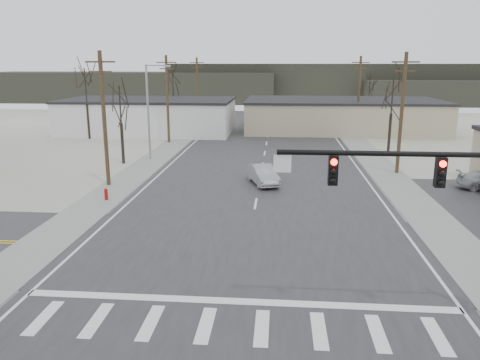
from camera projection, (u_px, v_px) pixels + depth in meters
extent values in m
plane|color=silver|center=(247.00, 251.00, 23.33)|extent=(140.00, 140.00, 0.00)
cube|color=#28282A|center=(260.00, 179.00, 37.82)|extent=(18.00, 110.00, 0.05)
cube|color=#28282A|center=(247.00, 250.00, 23.32)|extent=(90.00, 10.00, 0.04)
cube|color=gray|center=(149.00, 163.00, 43.52)|extent=(3.00, 90.00, 0.06)
cube|color=gray|center=(381.00, 168.00, 41.78)|extent=(3.00, 90.00, 0.06)
cylinder|color=black|center=(405.00, 154.00, 15.37)|extent=(8.40, 0.18, 0.18)
cube|color=black|center=(440.00, 172.00, 15.42)|extent=(0.32, 0.30, 1.00)
cube|color=black|center=(333.00, 170.00, 15.70)|extent=(0.32, 0.30, 1.00)
sphere|color=#FF0C05|center=(443.00, 164.00, 15.17)|extent=(0.22, 0.22, 0.22)
sphere|color=#FF0C05|center=(334.00, 162.00, 15.46)|extent=(0.22, 0.22, 0.22)
cube|color=silver|center=(282.00, 164.00, 15.79)|extent=(0.60, 0.04, 0.60)
cylinder|color=#A50C0C|center=(106.00, 196.00, 31.81)|extent=(0.24, 0.24, 0.70)
sphere|color=#A50C0C|center=(106.00, 190.00, 31.71)|extent=(0.24, 0.24, 0.24)
cube|color=silver|center=(149.00, 117.00, 62.79)|extent=(22.00, 12.00, 4.20)
cube|color=black|center=(149.00, 100.00, 62.25)|extent=(22.30, 12.30, 0.30)
cube|color=tan|center=(342.00, 116.00, 64.55)|extent=(26.00, 14.00, 4.00)
cube|color=black|center=(342.00, 100.00, 64.03)|extent=(26.30, 14.30, 0.30)
cylinder|color=#4B3723|center=(104.00, 120.00, 34.66)|extent=(0.30, 0.30, 10.00)
cube|color=#4B3723|center=(100.00, 62.00, 33.64)|extent=(2.20, 0.12, 0.12)
cube|color=#4B3723|center=(101.00, 72.00, 33.81)|extent=(1.60, 0.12, 0.12)
cylinder|color=#4B3723|center=(168.00, 100.00, 53.99)|extent=(0.30, 0.30, 10.00)
cube|color=#4B3723|center=(166.00, 62.00, 52.97)|extent=(2.20, 0.12, 0.12)
cube|color=#4B3723|center=(166.00, 69.00, 53.14)|extent=(1.60, 0.12, 0.12)
cylinder|color=#4B3723|center=(197.00, 90.00, 73.32)|extent=(0.30, 0.30, 10.00)
cube|color=#4B3723|center=(197.00, 63.00, 72.30)|extent=(2.20, 0.12, 0.12)
cube|color=#4B3723|center=(197.00, 67.00, 72.47)|extent=(1.60, 0.12, 0.12)
cylinder|color=#4B3723|center=(401.00, 114.00, 38.57)|extent=(0.30, 0.30, 10.00)
cube|color=#4B3723|center=(406.00, 62.00, 37.55)|extent=(2.20, 0.12, 0.12)
cube|color=#4B3723|center=(405.00, 71.00, 37.72)|extent=(1.60, 0.12, 0.12)
cylinder|color=#4B3723|center=(359.00, 96.00, 59.83)|extent=(0.30, 0.30, 10.00)
cube|color=#4B3723|center=(361.00, 62.00, 58.82)|extent=(2.20, 0.12, 0.12)
cube|color=#4B3723|center=(360.00, 68.00, 58.99)|extent=(1.60, 0.12, 0.12)
cylinder|color=gray|center=(148.00, 113.00, 44.40)|extent=(0.20, 0.20, 9.00)
cylinder|color=gray|center=(157.00, 65.00, 43.25)|extent=(2.00, 0.12, 0.12)
cube|color=gray|center=(167.00, 66.00, 43.18)|extent=(0.60, 0.25, 0.18)
cylinder|color=black|center=(122.00, 144.00, 43.27)|extent=(0.28, 0.28, 3.75)
cylinder|color=black|center=(120.00, 107.00, 42.45)|extent=(0.14, 0.14, 3.75)
cylinder|color=black|center=(389.00, 135.00, 46.92)|extent=(0.28, 0.28, 4.25)
cylinder|color=black|center=(392.00, 96.00, 45.99)|extent=(0.14, 0.14, 4.25)
cylinder|color=black|center=(174.00, 111.00, 68.39)|extent=(0.28, 0.28, 4.50)
cylinder|color=black|center=(173.00, 83.00, 67.41)|extent=(0.14, 0.14, 4.50)
cylinder|color=black|center=(368.00, 111.00, 71.87)|extent=(0.28, 0.28, 4.00)
cylinder|color=black|center=(370.00, 87.00, 71.00)|extent=(0.14, 0.14, 4.00)
cylinder|color=black|center=(88.00, 121.00, 57.45)|extent=(0.28, 0.28, 4.50)
cylinder|color=black|center=(86.00, 87.00, 56.47)|extent=(0.14, 0.14, 4.50)
cube|color=#333026|center=(131.00, 87.00, 114.28)|extent=(70.00, 18.00, 7.00)
cube|color=#333026|center=(336.00, 83.00, 113.80)|extent=(80.00, 18.00, 9.00)
imported|color=gray|center=(263.00, 174.00, 36.01)|extent=(2.85, 4.66, 1.45)
imported|color=black|center=(309.00, 122.00, 67.66)|extent=(2.97, 5.59, 1.54)
imported|color=black|center=(274.00, 119.00, 72.60)|extent=(1.98, 4.26, 1.41)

